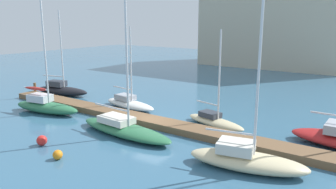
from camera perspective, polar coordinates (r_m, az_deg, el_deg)
name	(u,v)px	position (r m, az deg, el deg)	size (l,w,h in m)	color
ground_plane	(153,125)	(25.12, -2.62, -5.29)	(120.00, 120.00, 0.00)	#386684
dock_pier	(153,122)	(25.04, -2.63, -4.76)	(33.08, 1.78, 0.48)	brown
dock_piling_near_end	(35,89)	(37.16, -22.07, 0.84)	(0.28, 0.28, 1.39)	brown
sailboat_0	(61,89)	(36.63, -18.05, 0.86)	(6.54, 3.08, 8.79)	black
sailboat_1	(46,105)	(30.03, -20.50, -1.73)	(6.77, 2.88, 10.71)	#2D7047
sailboat_2	(129,103)	(29.89, -6.75, -1.45)	(5.96, 2.38, 7.26)	white
sailboat_3	(124,128)	(23.07, -7.71, -5.70)	(8.30, 2.73, 10.81)	#2D7047
sailboat_4	(215,120)	(25.00, 8.09, -4.44)	(5.36, 2.64, 7.17)	beige
sailboat_5	(246,159)	(18.28, 13.37, -10.76)	(6.61, 3.37, 9.88)	beige
mooring_buoy_red	(42,140)	(22.52, -21.05, -7.45)	(0.66, 0.66, 0.66)	red
mooring_buoy_orange	(58,155)	(20.08, -18.61, -9.89)	(0.57, 0.57, 0.57)	orange
harbor_building_distant	(278,10)	(60.38, 18.53, 13.76)	(23.72, 12.47, 18.92)	#BCB299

